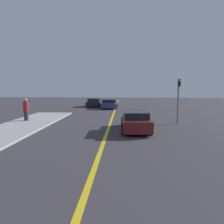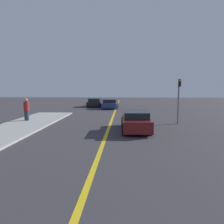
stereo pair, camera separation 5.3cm
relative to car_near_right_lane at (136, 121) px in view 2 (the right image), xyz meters
name	(u,v)px [view 2 (the right image)]	position (x,y,z in m)	size (l,w,h in m)	color
road_center_line	(110,124)	(-1.82, 2.23, -0.64)	(0.20, 60.00, 0.01)	gold
car_near_right_lane	(136,121)	(0.00, 0.00, 0.00)	(1.91, 4.33, 1.30)	maroon
car_ahead_center	(110,104)	(-2.61, 15.01, -0.04)	(2.09, 4.73, 1.23)	navy
car_far_distant	(95,102)	(-4.92, 17.23, -0.05)	(2.15, 4.00, 1.21)	black
pedestrian_mid_group	(26,109)	(-8.70, 3.12, 0.38)	(0.43, 0.43, 1.82)	#282D3D
traffic_light	(179,96)	(3.41, 2.81, 1.50)	(0.18, 0.40, 3.41)	slate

